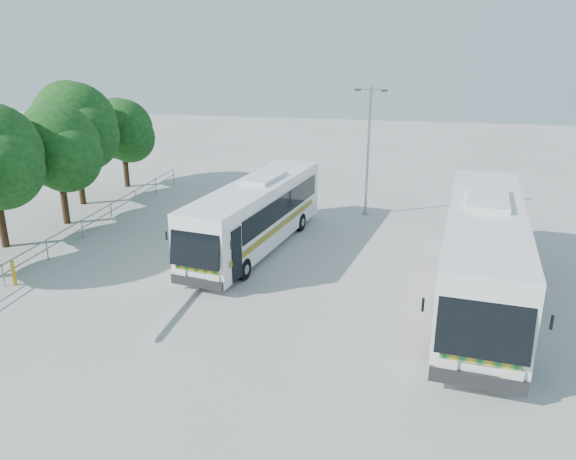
% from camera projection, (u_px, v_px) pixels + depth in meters
% --- Properties ---
extents(ground, '(100.00, 100.00, 0.00)m').
position_uv_depth(ground, '(260.00, 277.00, 23.90)').
color(ground, '#ACACA6').
rests_on(ground, ground).
extents(kerb_divider, '(0.40, 16.00, 0.15)m').
position_uv_depth(kerb_divider, '(222.00, 255.00, 26.16)').
color(kerb_divider, '#B2B2AD').
rests_on(kerb_divider, ground).
extents(railing, '(0.06, 22.00, 1.00)m').
position_uv_depth(railing, '(92.00, 219.00, 29.23)').
color(railing, gray).
rests_on(railing, ground).
extents(tree_far_c, '(4.97, 4.69, 6.49)m').
position_uv_depth(tree_far_c, '(58.00, 146.00, 29.50)').
color(tree_far_c, '#382314').
rests_on(tree_far_c, ground).
extents(tree_far_d, '(5.62, 5.30, 7.33)m').
position_uv_depth(tree_far_d, '(75.00, 125.00, 32.98)').
color(tree_far_d, '#382314').
rests_on(tree_far_d, ground).
extents(tree_far_e, '(4.54, 4.28, 5.92)m').
position_uv_depth(tree_far_e, '(123.00, 130.00, 37.33)').
color(tree_far_e, '#382314').
rests_on(tree_far_e, ground).
extents(coach_main, '(4.31, 11.73, 3.19)m').
position_uv_depth(coach_main, '(256.00, 213.00, 26.70)').
color(coach_main, silver).
rests_on(coach_main, ground).
extents(coach_adjacent, '(4.24, 13.54, 3.70)m').
position_uv_depth(coach_adjacent, '(483.00, 253.00, 21.05)').
color(coach_adjacent, silver).
rests_on(coach_adjacent, ground).
extents(lamppost, '(1.77, 0.39, 7.23)m').
position_uv_depth(lamppost, '(368.00, 146.00, 31.18)').
color(lamppost, gray).
rests_on(lamppost, ground).
extents(bollard, '(0.19, 0.19, 1.06)m').
position_uv_depth(bollard, '(14.00, 273.00, 22.98)').
color(bollard, '#CB920B').
rests_on(bollard, ground).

